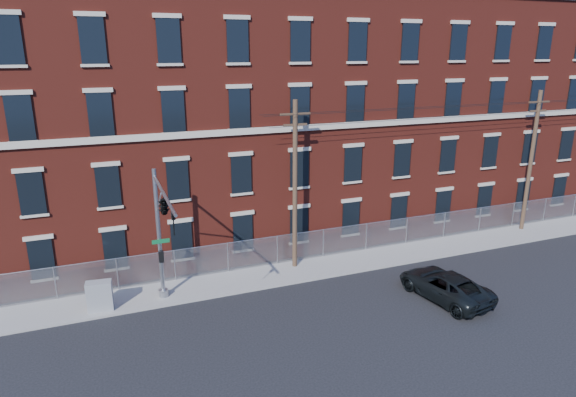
{
  "coord_description": "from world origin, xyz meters",
  "views": [
    {
      "loc": [
        -8.57,
        -20.36,
        12.83
      ],
      "look_at": [
        0.94,
        4.0,
        4.97
      ],
      "focal_mm": 31.21,
      "sensor_mm": 36.0,
      "label": 1
    }
  ],
  "objects_px": {
    "pickup_truck": "(445,285)",
    "utility_cabinet": "(100,296)",
    "traffic_signal_mast": "(163,216)",
    "utility_pole_near": "(295,183)"
  },
  "relations": [
    {
      "from": "utility_pole_near",
      "to": "pickup_truck",
      "type": "height_order",
      "value": "utility_pole_near"
    },
    {
      "from": "pickup_truck",
      "to": "utility_cabinet",
      "type": "bearing_deg",
      "value": -25.78
    },
    {
      "from": "utility_pole_near",
      "to": "pickup_truck",
      "type": "xyz_separation_m",
      "value": [
        5.99,
        -6.5,
        -4.6
      ]
    },
    {
      "from": "traffic_signal_mast",
      "to": "utility_cabinet",
      "type": "bearing_deg",
      "value": 147.42
    },
    {
      "from": "utility_cabinet",
      "to": "utility_pole_near",
      "type": "bearing_deg",
      "value": 12.88
    },
    {
      "from": "traffic_signal_mast",
      "to": "utility_cabinet",
      "type": "relative_size",
      "value": 4.53
    },
    {
      "from": "utility_cabinet",
      "to": "traffic_signal_mast",
      "type": "bearing_deg",
      "value": -26.85
    },
    {
      "from": "pickup_truck",
      "to": "utility_cabinet",
      "type": "xyz_separation_m",
      "value": [
        -17.15,
        5.1,
        0.16
      ]
    },
    {
      "from": "pickup_truck",
      "to": "traffic_signal_mast",
      "type": "bearing_deg",
      "value": -21.63
    },
    {
      "from": "utility_cabinet",
      "to": "pickup_truck",
      "type": "bearing_deg",
      "value": -10.83
    }
  ]
}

